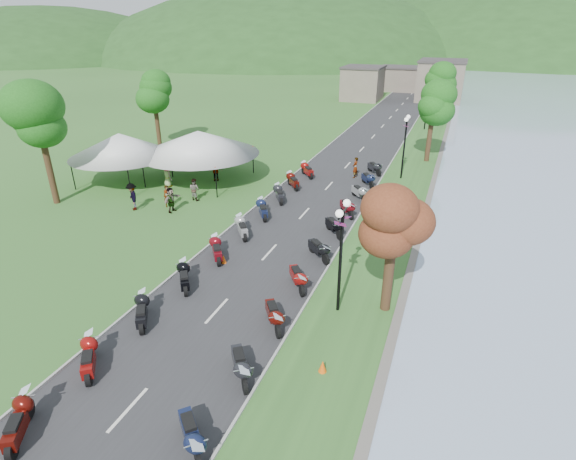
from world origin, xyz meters
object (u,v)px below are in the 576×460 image
(pedestrian_a, at_px, (169,206))
(pedestrian_b, at_px, (195,200))
(pedestrian_c, at_px, (134,210))
(vendor_tent_main, at_px, (200,156))

(pedestrian_a, height_order, pedestrian_b, pedestrian_b)
(pedestrian_c, bearing_deg, pedestrian_a, 76.90)
(pedestrian_b, xyz_separation_m, pedestrian_c, (-2.93, -3.11, 0.00))
(vendor_tent_main, xyz_separation_m, pedestrian_b, (1.94, -4.19, -2.00))
(vendor_tent_main, bearing_deg, pedestrian_a, -81.51)
(pedestrian_b, bearing_deg, pedestrian_c, 58.74)
(vendor_tent_main, distance_m, pedestrian_a, 6.35)
(pedestrian_a, bearing_deg, pedestrian_c, 165.39)
(pedestrian_b, distance_m, pedestrian_c, 4.27)
(pedestrian_a, height_order, pedestrian_c, pedestrian_c)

